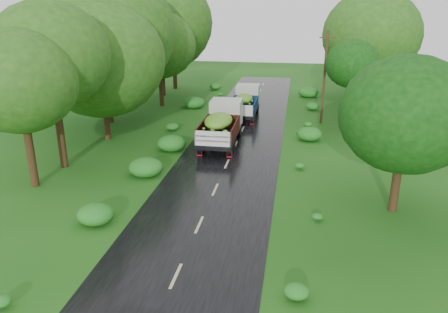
# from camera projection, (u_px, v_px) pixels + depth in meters

# --- Properties ---
(ground) EXTENTS (120.00, 120.00, 0.00)m
(ground) POSITION_uv_depth(u_px,v_px,m) (176.00, 276.00, 16.30)
(ground) COLOR #13420E
(ground) RESTS_ON ground
(road) EXTENTS (6.50, 80.00, 0.02)m
(road) POSITION_uv_depth(u_px,v_px,m) (204.00, 215.00, 20.93)
(road) COLOR black
(road) RESTS_ON ground
(road_lines) EXTENTS (0.12, 69.60, 0.00)m
(road_lines) POSITION_uv_depth(u_px,v_px,m) (208.00, 206.00, 21.86)
(road_lines) COLOR #BFB78C
(road_lines) RESTS_ON road
(truck_near) EXTENTS (2.38, 6.57, 2.76)m
(truck_near) POSITION_uv_depth(u_px,v_px,m) (222.00, 123.00, 30.85)
(truck_near) COLOR black
(truck_near) RESTS_ON ground
(truck_far) EXTENTS (2.15, 5.94, 2.49)m
(truck_far) POSITION_uv_depth(u_px,v_px,m) (245.00, 101.00, 38.19)
(truck_far) COLOR black
(truck_far) RESTS_ON ground
(utility_pole) EXTENTS (1.24, 0.62, 7.53)m
(utility_pole) POSITION_uv_depth(u_px,v_px,m) (324.00, 77.00, 35.32)
(utility_pole) COLOR #382616
(utility_pole) RESTS_ON ground
(trees_left) EXTENTS (6.72, 32.34, 9.58)m
(trees_left) POSITION_uv_depth(u_px,v_px,m) (126.00, 38.00, 36.10)
(trees_left) COLOR black
(trees_left) RESTS_ON ground
(trees_right) EXTENTS (5.83, 31.91, 8.67)m
(trees_right) POSITION_uv_depth(u_px,v_px,m) (370.00, 51.00, 35.24)
(trees_right) COLOR black
(trees_right) RESTS_ON ground
(shrubs) EXTENTS (11.90, 44.00, 0.70)m
(shrubs) POSITION_uv_depth(u_px,v_px,m) (232.00, 149.00, 29.17)
(shrubs) COLOR #17631D
(shrubs) RESTS_ON ground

